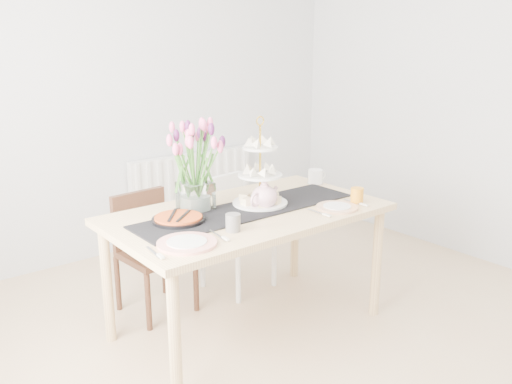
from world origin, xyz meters
TOP-DOWN VIEW (x-y plane):
  - room_shell at (0.00, 0.00)m, footprint 4.50×4.50m
  - radiator at (0.50, 2.19)m, footprint 1.20×0.08m
  - dining_table at (-0.12, 0.59)m, footprint 1.60×0.90m
  - chair_brown at (-0.46, 1.20)m, footprint 0.43×0.43m
  - chair_white at (0.16, 1.16)m, footprint 0.44×0.44m
  - table_runner at (-0.12, 0.59)m, footprint 1.40×0.35m
  - tulip_vase at (-0.36, 0.78)m, footprint 0.62×0.62m
  - cake_stand at (-0.00, 0.63)m, footprint 0.33×0.33m
  - teapot at (-0.03, 0.55)m, footprint 0.28×0.24m
  - cream_jug at (0.62, 0.78)m, footprint 0.12×0.12m
  - tart_tin at (-0.55, 0.66)m, footprint 0.29×0.29m
  - mug_grey at (-0.40, 0.36)m, footprint 0.10×0.10m
  - mug_orange at (0.49, 0.30)m, footprint 0.10×0.10m
  - plate_left at (-0.69, 0.35)m, footprint 0.33×0.33m
  - plate_right at (0.32, 0.30)m, footprint 0.25×0.25m

SIDE VIEW (x-z plane):
  - chair_brown at x=-0.46m, z-range 0.06..0.83m
  - radiator at x=0.50m, z-range 0.15..0.75m
  - chair_white at x=0.16m, z-range 0.06..0.85m
  - dining_table at x=-0.12m, z-range 0.30..1.05m
  - table_runner at x=-0.12m, z-range 0.75..0.76m
  - plate_right at x=0.32m, z-range 0.75..0.76m
  - plate_left at x=-0.69m, z-range 0.75..0.77m
  - tart_tin at x=-0.55m, z-range 0.75..0.78m
  - mug_grey at x=-0.40m, z-range 0.75..0.84m
  - mug_orange at x=0.49m, z-range 0.75..0.84m
  - cream_jug at x=0.62m, z-range 0.75..0.85m
  - teapot at x=-0.03m, z-range 0.75..0.90m
  - cake_stand at x=0.00m, z-range 0.65..1.13m
  - tulip_vase at x=-0.36m, z-range 0.83..1.36m
  - room_shell at x=0.00m, z-range -0.95..3.55m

